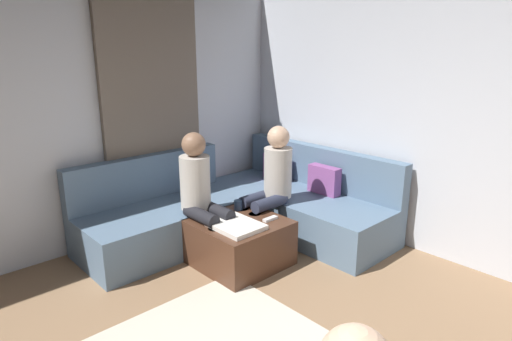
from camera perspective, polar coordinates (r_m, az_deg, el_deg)
wall_back at (r=4.12m, az=30.32°, el=5.56°), size 6.00×0.12×2.70m
wall_left at (r=4.25m, az=-29.56°, el=5.92°), size 0.12×6.00×2.70m
curtain_panel at (r=4.65m, az=-13.38°, el=7.00°), size 0.06×1.10×2.50m
sectional_couch at (r=4.62m, az=-1.57°, el=-5.10°), size 2.10×2.55×0.87m
ottoman at (r=4.04m, az=-2.20°, el=-9.38°), size 0.76×0.76×0.42m
folded_blanket at (r=3.81m, az=-2.62°, el=-7.25°), size 0.44×0.36×0.04m
coffee_mug at (r=4.21m, az=-2.35°, el=-4.55°), size 0.08×0.08×0.10m
game_remote at (r=3.97m, az=1.89°, el=-6.37°), size 0.05×0.15×0.02m
person_on_couch_back at (r=4.29m, az=1.98°, el=-1.43°), size 0.30×0.60×1.20m
person_on_couch_side at (r=4.00m, az=-7.15°, el=-2.85°), size 0.60×0.30×1.20m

